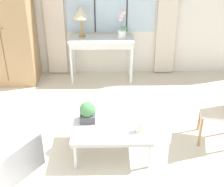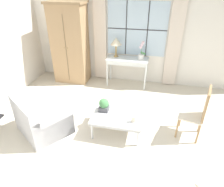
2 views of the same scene
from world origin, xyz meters
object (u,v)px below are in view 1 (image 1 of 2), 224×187
table_lamp (81,13)px  potted_plant_small (88,112)px  armoire (4,21)px  console_table (101,43)px  coffee_table (112,127)px  pillar_candle (139,127)px  potted_orchid (122,27)px

table_lamp → potted_plant_small: (0.20, -2.11, -0.70)m
armoire → table_lamp: size_ratio=4.14×
table_lamp → potted_plant_small: table_lamp is taller
console_table → armoire: bearing=-178.8°
coffee_table → pillar_candle: 0.37m
potted_orchid → coffee_table: size_ratio=0.51×
console_table → table_lamp: 0.63m
potted_orchid → console_table: bearing=-176.8°
console_table → table_lamp: table_lamp is taller
table_lamp → pillar_candle: (0.83, -2.36, -0.76)m
coffee_table → pillar_candle: pillar_candle is taller
potted_orchid → coffee_table: 2.25m
armoire → coffee_table: size_ratio=2.27×
armoire → console_table: bearing=1.2°
potted_plant_small → console_table: bearing=86.0°
table_lamp → pillar_candle: table_lamp is taller
table_lamp → potted_orchid: 0.76m
pillar_candle → table_lamp: bearing=109.5°
potted_plant_small → pillar_candle: size_ratio=1.86×
coffee_table → potted_plant_small: 0.36m
console_table → potted_orchid: bearing=3.2°
table_lamp → coffee_table: size_ratio=0.55×
potted_orchid → coffee_table: (-0.21, -2.15, -0.63)m
console_table → table_lamp: size_ratio=2.14×
armoire → table_lamp: armoire is taller
potted_plant_small → armoire: bearing=127.2°
table_lamp → pillar_candle: bearing=-70.5°
console_table → potted_plant_small: size_ratio=4.33×
armoire → pillar_candle: bearing=-46.2°
console_table → potted_plant_small: console_table is taller
potted_plant_small → table_lamp: bearing=95.5°
pillar_candle → coffee_table: bearing=155.3°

